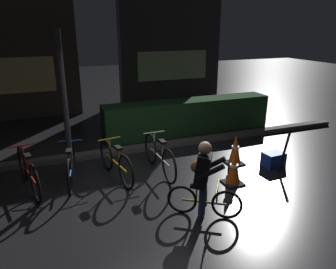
{
  "coord_description": "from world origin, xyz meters",
  "views": [
    {
      "loc": [
        -1.9,
        -4.76,
        2.86
      ],
      "look_at": [
        0.2,
        0.6,
        0.9
      ],
      "focal_mm": 34.25,
      "sensor_mm": 36.0,
      "label": 1
    }
  ],
  "objects_px": {
    "blue_crate": "(273,159)",
    "parked_bike_center_right": "(116,162)",
    "traffic_cone_far": "(235,150)",
    "cyclist": "(203,179)",
    "parked_bike_left_mid": "(28,172)",
    "parked_bike_right_mid": "(159,156)",
    "traffic_cone_near": "(234,168)",
    "street_post": "(65,110)",
    "parked_bike_center_left": "(71,165)",
    "closed_umbrella": "(284,152)"
  },
  "relations": [
    {
      "from": "street_post",
      "to": "cyclist",
      "type": "bearing_deg",
      "value": -48.43
    },
    {
      "from": "parked_bike_right_mid",
      "to": "parked_bike_center_right",
      "type": "bearing_deg",
      "value": 84.72
    },
    {
      "from": "traffic_cone_far",
      "to": "cyclist",
      "type": "bearing_deg",
      "value": -135.88
    },
    {
      "from": "parked_bike_center_left",
      "to": "traffic_cone_near",
      "type": "relative_size",
      "value": 2.46
    },
    {
      "from": "cyclist",
      "to": "street_post",
      "type": "bearing_deg",
      "value": 166.09
    },
    {
      "from": "street_post",
      "to": "traffic_cone_near",
      "type": "height_order",
      "value": "street_post"
    },
    {
      "from": "closed_umbrella",
      "to": "parked_bike_center_right",
      "type": "bearing_deg",
      "value": 141.07
    },
    {
      "from": "parked_bike_left_mid",
      "to": "traffic_cone_near",
      "type": "height_order",
      "value": "parked_bike_left_mid"
    },
    {
      "from": "parked_bike_left_mid",
      "to": "traffic_cone_far",
      "type": "height_order",
      "value": "parked_bike_left_mid"
    },
    {
      "from": "parked_bike_center_left",
      "to": "traffic_cone_far",
      "type": "relative_size",
      "value": 2.41
    },
    {
      "from": "parked_bike_center_right",
      "to": "cyclist",
      "type": "relative_size",
      "value": 1.3
    },
    {
      "from": "parked_bike_center_left",
      "to": "traffic_cone_far",
      "type": "height_order",
      "value": "parked_bike_center_left"
    },
    {
      "from": "street_post",
      "to": "parked_bike_center_left",
      "type": "height_order",
      "value": "street_post"
    },
    {
      "from": "parked_bike_center_right",
      "to": "closed_umbrella",
      "type": "distance_m",
      "value": 3.43
    },
    {
      "from": "parked_bike_center_left",
      "to": "blue_crate",
      "type": "distance_m",
      "value": 4.18
    },
    {
      "from": "street_post",
      "to": "traffic_cone_near",
      "type": "distance_m",
      "value": 3.3
    },
    {
      "from": "parked_bike_center_left",
      "to": "blue_crate",
      "type": "xyz_separation_m",
      "value": [
        4.09,
        -0.82,
        -0.19
      ]
    },
    {
      "from": "street_post",
      "to": "cyclist",
      "type": "relative_size",
      "value": 2.26
    },
    {
      "from": "cyclist",
      "to": "blue_crate",
      "type": "bearing_deg",
      "value": 60.84
    },
    {
      "from": "parked_bike_left_mid",
      "to": "parked_bike_center_left",
      "type": "height_order",
      "value": "parked_bike_left_mid"
    },
    {
      "from": "street_post",
      "to": "traffic_cone_near",
      "type": "relative_size",
      "value": 4.3
    },
    {
      "from": "parked_bike_center_left",
      "to": "cyclist",
      "type": "height_order",
      "value": "cyclist"
    },
    {
      "from": "parked_bike_left_mid",
      "to": "parked_bike_center_right",
      "type": "xyz_separation_m",
      "value": [
        1.58,
        -0.1,
        -0.02
      ]
    },
    {
      "from": "parked_bike_center_right",
      "to": "parked_bike_right_mid",
      "type": "relative_size",
      "value": 0.94
    },
    {
      "from": "parked_bike_center_right",
      "to": "traffic_cone_near",
      "type": "height_order",
      "value": "parked_bike_center_right"
    },
    {
      "from": "parked_bike_left_mid",
      "to": "parked_bike_center_right",
      "type": "relative_size",
      "value": 1.05
    },
    {
      "from": "cyclist",
      "to": "closed_umbrella",
      "type": "height_order",
      "value": "cyclist"
    },
    {
      "from": "street_post",
      "to": "parked_bike_right_mid",
      "type": "xyz_separation_m",
      "value": [
        1.7,
        -0.32,
        -1.05
      ]
    },
    {
      "from": "cyclist",
      "to": "parked_bike_right_mid",
      "type": "bearing_deg",
      "value": 127.93
    },
    {
      "from": "parked_bike_center_left",
      "to": "cyclist",
      "type": "xyz_separation_m",
      "value": [
        1.81,
        -1.95,
        0.29
      ]
    },
    {
      "from": "traffic_cone_near",
      "to": "parked_bike_center_left",
      "type": "bearing_deg",
      "value": 156.71
    },
    {
      "from": "parked_bike_left_mid",
      "to": "blue_crate",
      "type": "distance_m",
      "value": 4.91
    },
    {
      "from": "traffic_cone_near",
      "to": "traffic_cone_far",
      "type": "relative_size",
      "value": 0.98
    },
    {
      "from": "traffic_cone_far",
      "to": "blue_crate",
      "type": "relative_size",
      "value": 1.52
    },
    {
      "from": "parked_bike_center_right",
      "to": "parked_bike_left_mid",
      "type": "bearing_deg",
      "value": 76.28
    },
    {
      "from": "blue_crate",
      "to": "parked_bike_left_mid",
      "type": "bearing_deg",
      "value": 171.23
    },
    {
      "from": "parked_bike_right_mid",
      "to": "traffic_cone_far",
      "type": "distance_m",
      "value": 1.69
    },
    {
      "from": "street_post",
      "to": "parked_bike_right_mid",
      "type": "relative_size",
      "value": 1.64
    },
    {
      "from": "parked_bike_left_mid",
      "to": "parked_bike_right_mid",
      "type": "bearing_deg",
      "value": -106.75
    },
    {
      "from": "parked_bike_center_left",
      "to": "cyclist",
      "type": "distance_m",
      "value": 2.67
    },
    {
      "from": "street_post",
      "to": "parked_bike_center_right",
      "type": "height_order",
      "value": "street_post"
    },
    {
      "from": "parked_bike_center_left",
      "to": "parked_bike_center_right",
      "type": "distance_m",
      "value": 0.84
    },
    {
      "from": "traffic_cone_near",
      "to": "closed_umbrella",
      "type": "bearing_deg",
      "value": 6.61
    },
    {
      "from": "parked_bike_right_mid",
      "to": "parked_bike_center_left",
      "type": "bearing_deg",
      "value": 80.81
    },
    {
      "from": "parked_bike_right_mid",
      "to": "closed_umbrella",
      "type": "height_order",
      "value": "closed_umbrella"
    },
    {
      "from": "street_post",
      "to": "cyclist",
      "type": "distance_m",
      "value": 2.82
    },
    {
      "from": "parked_bike_center_right",
      "to": "traffic_cone_near",
      "type": "distance_m",
      "value": 2.27
    },
    {
      "from": "blue_crate",
      "to": "cyclist",
      "type": "xyz_separation_m",
      "value": [
        -2.29,
        -1.13,
        0.48
      ]
    },
    {
      "from": "blue_crate",
      "to": "parked_bike_center_right",
      "type": "bearing_deg",
      "value": 168.82
    },
    {
      "from": "parked_bike_center_left",
      "to": "parked_bike_right_mid",
      "type": "distance_m",
      "value": 1.72
    }
  ]
}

